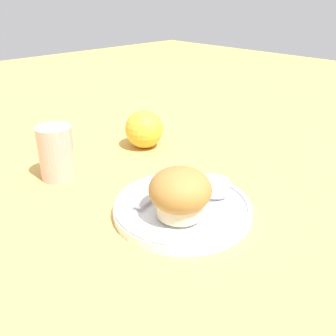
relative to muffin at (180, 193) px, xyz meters
name	(u,v)px	position (x,y,z in m)	size (l,w,h in m)	color
ground_plane	(168,212)	(0.01, 0.04, -0.05)	(3.00, 3.00, 0.00)	tan
plate	(182,207)	(0.03, 0.02, -0.04)	(0.21, 0.21, 0.02)	white
muffin	(180,193)	(0.00, 0.00, 0.00)	(0.09, 0.09, 0.07)	beige
cream_ramekin	(214,186)	(0.08, 0.01, -0.02)	(0.05, 0.05, 0.02)	silver
berry_pair	(165,187)	(0.03, 0.06, -0.03)	(0.03, 0.01, 0.01)	maroon
butter_knife	(164,185)	(0.04, 0.07, -0.03)	(0.15, 0.05, 0.00)	#B7B7BC
orange_fruit	(144,129)	(0.16, 0.26, -0.01)	(0.08, 0.08, 0.08)	#F4A82D
juice_glass	(56,153)	(-0.04, 0.26, -0.01)	(0.06, 0.06, 0.10)	#E5998C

